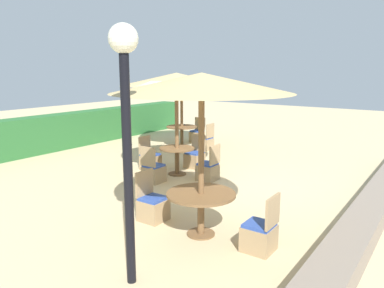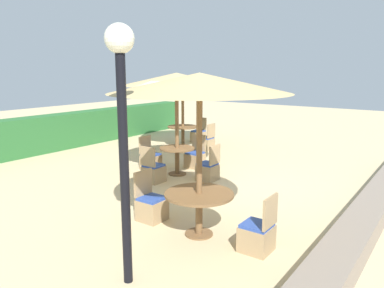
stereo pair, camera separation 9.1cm
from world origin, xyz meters
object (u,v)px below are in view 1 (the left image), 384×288
(round_table_back_right, at_px, (182,130))
(patio_chair_center_east, at_px, (195,158))
(round_table_front_left, at_px, (201,201))
(patio_chair_center_west, at_px, (153,172))
(patio_chair_front_left_south, at_px, (260,235))
(patio_chair_center_south, at_px, (208,170))
(parasol_back_right, at_px, (182,84))
(patio_chair_center_north, at_px, (150,160))
(parasol_center, at_px, (176,80))
(patio_chair_back_right_east, at_px, (197,135))
(parasol_front_left, at_px, (202,84))
(patio_chair_front_left_north, at_px, (153,207))
(round_table_center, at_px, (177,154))
(patio_chair_back_right_south, at_px, (205,142))
(lamp_post, at_px, (126,106))

(round_table_back_right, distance_m, patio_chair_center_east, 2.96)
(round_table_front_left, height_order, patio_chair_center_west, patio_chair_center_west)
(round_table_back_right, height_order, patio_chair_front_left_south, patio_chair_front_left_south)
(patio_chair_center_south, relative_size, patio_chair_center_east, 1.00)
(parasol_back_right, height_order, patio_chair_center_north, parasol_back_right)
(patio_chair_front_left_south, distance_m, parasol_center, 5.06)
(patio_chair_back_right_east, xyz_separation_m, patio_chair_center_east, (-3.18, -2.08, 0.00))
(round_table_front_left, relative_size, patio_chair_center_west, 1.26)
(parasol_front_left, bearing_deg, patio_chair_back_right_east, 34.67)
(patio_chair_center_south, bearing_deg, round_table_back_right, 45.60)
(round_table_front_left, xyz_separation_m, patio_chair_front_left_north, (0.01, 1.09, -0.34))
(parasol_center, bearing_deg, round_table_center, 180.00)
(parasol_back_right, relative_size, patio_chair_back_right_south, 3.00)
(lamp_post, xyz_separation_m, round_table_center, (4.46, 2.63, -1.80))
(parasol_back_right, height_order, round_table_front_left, parasol_back_right)
(patio_chair_back_right_east, height_order, patio_chair_center_west, same)
(patio_chair_front_left_south, bearing_deg, patio_chair_center_south, 44.75)
(patio_chair_center_south, distance_m, patio_chair_center_east, 1.32)
(patio_chair_center_west, bearing_deg, round_table_back_right, 117.28)
(parasol_back_right, relative_size, patio_chair_front_left_south, 3.00)
(patio_chair_back_right_east, xyz_separation_m, patio_chair_center_south, (-4.04, -3.08, 0.00))
(patio_chair_front_left_south, bearing_deg, round_table_center, 53.75)
(patio_chair_front_left_north, xyz_separation_m, round_table_center, (2.72, 1.49, 0.29))
(lamp_post, xyz_separation_m, parasol_front_left, (1.73, 0.04, 0.21))
(patio_chair_back_right_south, xyz_separation_m, parasol_front_left, (-5.76, -3.65, 2.30))
(parasol_back_right, height_order, patio_chair_back_right_south, parasol_back_right)
(lamp_post, height_order, patio_chair_center_south, lamp_post)
(patio_chair_center_north, bearing_deg, round_table_back_right, -159.54)
(patio_chair_center_north, bearing_deg, round_table_center, 91.10)
(parasol_back_right, relative_size, round_table_back_right, 2.52)
(parasol_back_right, relative_size, parasol_center, 0.96)
(lamp_post, distance_m, round_table_front_left, 2.46)
(patio_chair_front_left_north, bearing_deg, patio_chair_center_south, -169.20)
(parasol_back_right, relative_size, patio_chair_center_south, 3.00)
(round_table_center, bearing_deg, patio_chair_front_left_north, -151.23)
(lamp_post, relative_size, patio_chair_back_right_east, 3.57)
(round_table_back_right, bearing_deg, parasol_back_right, 45.00)
(patio_chair_back_right_east, height_order, patio_chair_center_east, same)
(lamp_post, xyz_separation_m, patio_chair_back_right_east, (8.52, 4.74, -2.09))
(parasol_back_right, xyz_separation_m, patio_chair_front_left_north, (-5.73, -3.57, -1.98))
(parasol_center, xyz_separation_m, patio_chair_center_west, (-0.90, 0.06, -2.25))
(parasol_back_right, height_order, patio_chair_front_left_south, parasol_back_right)
(patio_chair_front_left_north, distance_m, patio_chair_center_north, 3.64)
(parasol_front_left, bearing_deg, patio_chair_center_east, 35.96)
(patio_chair_center_north, bearing_deg, patio_chair_front_left_north, 42.05)
(patio_chair_center_south, bearing_deg, parasol_front_left, -149.62)
(round_table_back_right, xyz_separation_m, patio_chair_front_left_north, (-5.73, -3.57, -0.33))
(patio_chair_center_west, height_order, patio_chair_center_north, same)
(round_table_front_left, height_order, patio_chair_front_left_north, patio_chair_front_left_north)
(parasol_front_left, height_order, patio_chair_front_left_north, parasol_front_left)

